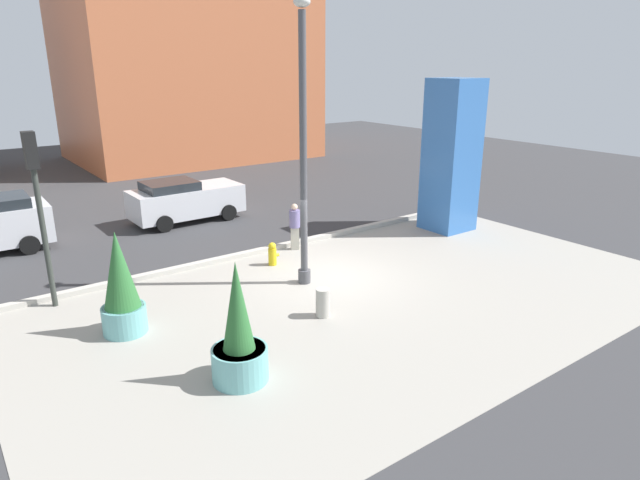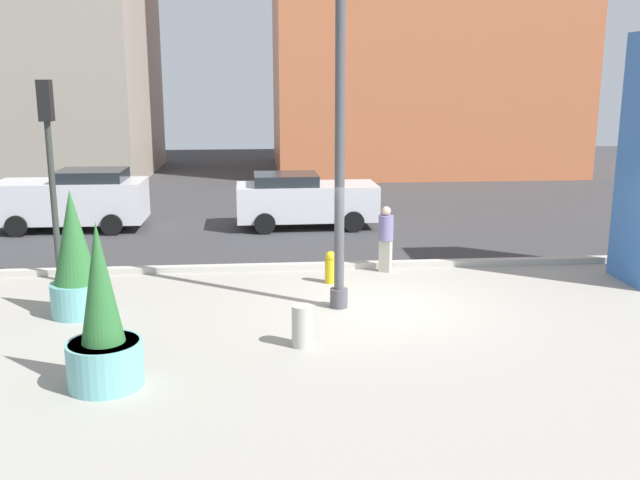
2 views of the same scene
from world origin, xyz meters
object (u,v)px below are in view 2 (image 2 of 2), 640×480
at_px(concrete_bollard, 302,326).
at_px(car_passing_lane, 73,199).
at_px(traffic_light_corner, 49,147).
at_px(car_curb_west, 305,200).
at_px(fire_hydrant, 331,267).
at_px(potted_plant_curbside, 75,260).
at_px(pedestrian_crossing, 386,236).
at_px(lamp_post, 340,122).
at_px(potted_plant_near_left, 103,328).

height_order(concrete_bollard, car_passing_lane, car_passing_lane).
xyz_separation_m(traffic_light_corner, car_curb_west, (6.08, 5.62, -2.21)).
bearing_deg(concrete_bollard, fire_hydrant, 76.94).
bearing_deg(fire_hydrant, traffic_light_corner, 172.91).
distance_m(potted_plant_curbside, concrete_bollard, 4.83).
bearing_deg(fire_hydrant, pedestrian_crossing, 30.87).
xyz_separation_m(lamp_post, fire_hydrant, (0.02, 1.79, -3.39)).
bearing_deg(potted_plant_near_left, traffic_light_corner, 110.46).
height_order(lamp_post, car_passing_lane, lamp_post).
height_order(fire_hydrant, pedestrian_crossing, pedestrian_crossing).
distance_m(lamp_post, pedestrian_crossing, 4.16).
bearing_deg(concrete_bollard, potted_plant_curbside, 154.24).
bearing_deg(concrete_bollard, potted_plant_near_left, -156.06).
xyz_separation_m(potted_plant_curbside, car_passing_lane, (-2.09, 8.48, -0.19)).
relative_size(potted_plant_near_left, traffic_light_corner, 0.56).
bearing_deg(traffic_light_corner, potted_plant_curbside, -68.35).
bearing_deg(lamp_post, potted_plant_near_left, -138.78).
xyz_separation_m(potted_plant_near_left, car_curb_west, (3.82, 11.66, -0.06)).
relative_size(lamp_post, fire_hydrant, 10.27).
height_order(concrete_bollard, traffic_light_corner, traffic_light_corner).
distance_m(potted_plant_near_left, car_curb_west, 12.27).
height_order(potted_plant_curbside, pedestrian_crossing, potted_plant_curbside).
xyz_separation_m(concrete_bollard, pedestrian_crossing, (2.32, 4.75, 0.52)).
bearing_deg(car_passing_lane, car_curb_west, -2.07).
bearing_deg(pedestrian_crossing, car_curb_west, 105.88).
bearing_deg(traffic_light_corner, fire_hydrant, -7.09).
bearing_deg(lamp_post, fire_hydrant, 89.45).
bearing_deg(potted_plant_curbside, car_curb_west, 58.46).
xyz_separation_m(fire_hydrant, car_curb_west, (-0.16, 6.39, 0.50)).
distance_m(car_passing_lane, pedestrian_crossing, 10.47).
height_order(lamp_post, fire_hydrant, lamp_post).
bearing_deg(car_passing_lane, lamp_post, -49.24).
bearing_deg(potted_plant_near_left, car_passing_lane, 105.54).
relative_size(potted_plant_near_left, pedestrian_crossing, 1.59).
distance_m(lamp_post, traffic_light_corner, 6.76).
relative_size(potted_plant_near_left, car_passing_lane, 0.57).
xyz_separation_m(lamp_post, car_passing_lane, (-7.28, 8.44, -2.81)).
relative_size(lamp_post, concrete_bollard, 10.27).
distance_m(fire_hydrant, pedestrian_crossing, 1.73).
xyz_separation_m(lamp_post, potted_plant_near_left, (-3.96, -3.47, -2.83)).
bearing_deg(potted_plant_near_left, car_curb_west, 71.85).
distance_m(potted_plant_near_left, fire_hydrant, 6.63).
bearing_deg(lamp_post, concrete_bollard, -112.84).
distance_m(concrete_bollard, pedestrian_crossing, 5.31).
xyz_separation_m(car_curb_west, car_passing_lane, (-7.14, 0.26, 0.08)).
xyz_separation_m(traffic_light_corner, pedestrian_crossing, (7.65, 0.07, -2.19)).
xyz_separation_m(potted_plant_curbside, concrete_bollard, (4.30, -2.07, -0.76)).
xyz_separation_m(car_curb_west, pedestrian_crossing, (1.58, -5.54, 0.02)).
relative_size(potted_plant_curbside, fire_hydrant, 3.36).
bearing_deg(fire_hydrant, potted_plant_curbside, -160.66).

